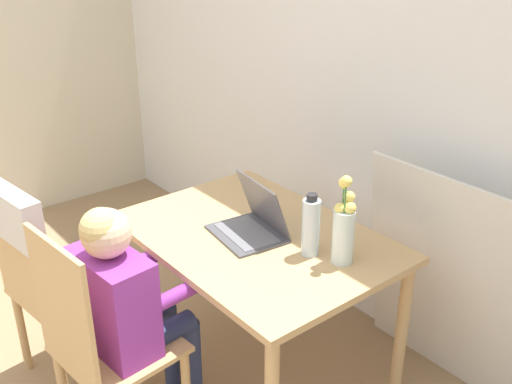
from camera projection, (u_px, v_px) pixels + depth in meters
wall_back at (374, 73)px, 2.70m from camera, size 6.40×0.05×2.50m
dining_table at (256, 252)px, 2.49m from camera, size 1.12×0.80×0.71m
chair_occupied at (100, 346)px, 2.16m from camera, size 0.43×0.43×0.95m
chair_spare at (36, 258)px, 2.42m from camera, size 0.45×0.48×0.96m
person_seated at (126, 297)px, 2.18m from camera, size 0.37×0.45×1.01m
laptop at (253, 222)px, 2.44m from camera, size 0.33×0.28×0.23m
flower_vase at (344, 228)px, 2.20m from camera, size 0.08×0.08×0.36m
water_bottle at (311, 226)px, 2.26m from camera, size 0.07×0.07×0.25m
cardboard_panel at (452, 285)px, 2.50m from camera, size 0.85×0.15×0.98m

